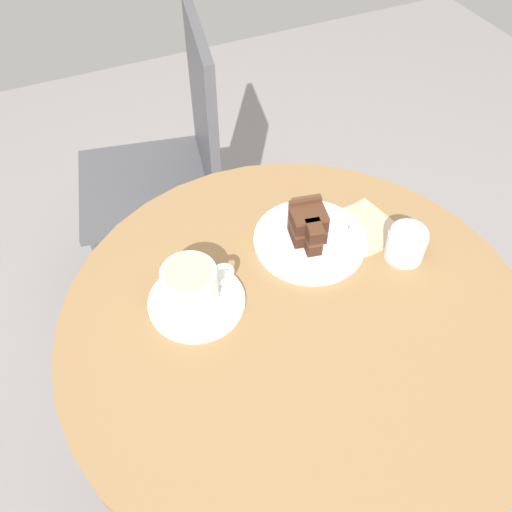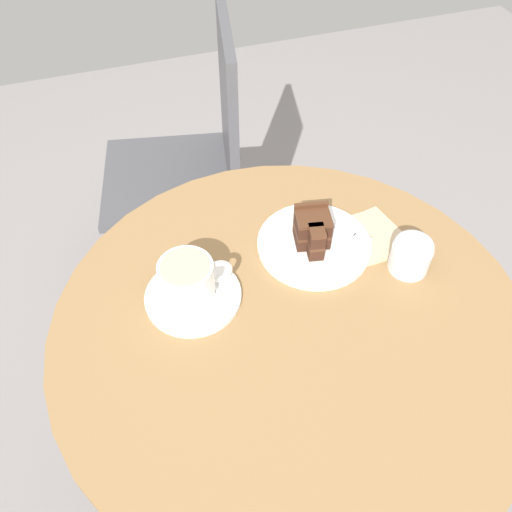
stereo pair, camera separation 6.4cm
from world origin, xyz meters
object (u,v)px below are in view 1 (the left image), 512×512
(coffee_cup, at_px, (191,284))
(fork, at_px, (340,225))
(cake_plate, at_px, (310,240))
(saucer, at_px, (197,301))
(napkin, at_px, (359,229))
(sugar_pot, at_px, (407,242))
(teaspoon, at_px, (224,297))
(cake_slice, at_px, (309,226))
(cafe_chair, at_px, (175,157))

(coffee_cup, xyz_separation_m, fork, (0.30, 0.04, -0.03))
(coffee_cup, relative_size, cake_plate, 0.60)
(saucer, relative_size, napkin, 1.08)
(fork, bearing_deg, coffee_cup, -117.12)
(coffee_cup, xyz_separation_m, sugar_pot, (0.37, -0.06, -0.01))
(teaspoon, relative_size, napkin, 0.73)
(teaspoon, height_order, sugar_pot, sugar_pot)
(napkin, height_order, sugar_pot, sugar_pot)
(napkin, bearing_deg, fork, 156.36)
(saucer, bearing_deg, coffee_cup, 113.46)
(cake_plate, distance_m, napkin, 0.10)
(napkin, bearing_deg, teaspoon, -170.21)
(sugar_pot, bearing_deg, teaspoon, 173.85)
(coffee_cup, bearing_deg, cake_slice, 9.58)
(teaspoon, height_order, cake_slice, cake_slice)
(saucer, xyz_separation_m, fork, (0.30, 0.05, 0.01))
(coffee_cup, xyz_separation_m, teaspoon, (0.05, -0.02, -0.03))
(cafe_chair, bearing_deg, teaspoon, 1.97)
(saucer, relative_size, cafe_chair, 0.18)
(napkin, xyz_separation_m, cafe_chair, (-0.18, 0.61, -0.22))
(fork, bearing_deg, teaspoon, -110.75)
(cake_slice, height_order, fork, cake_slice)
(saucer, height_order, cake_plate, cake_plate)
(coffee_cup, height_order, sugar_pot, coffee_cup)
(cake_slice, height_order, sugar_pot, cake_slice)
(saucer, xyz_separation_m, cake_plate, (0.23, 0.04, 0.00))
(saucer, bearing_deg, cafe_chair, 76.64)
(saucer, distance_m, cake_slice, 0.24)
(coffee_cup, distance_m, sugar_pot, 0.38)
(napkin, bearing_deg, sugar_pot, -66.15)
(saucer, distance_m, cafe_chair, 0.70)
(sugar_pot, bearing_deg, saucer, 172.22)
(fork, relative_size, sugar_pot, 1.69)
(coffee_cup, height_order, fork, coffee_cup)
(napkin, distance_m, sugar_pot, 0.10)
(fork, distance_m, sugar_pot, 0.13)
(cake_plate, distance_m, cafe_chair, 0.65)
(sugar_pot, bearing_deg, cake_slice, 145.31)
(cake_plate, height_order, cake_slice, cake_slice)
(sugar_pot, bearing_deg, napkin, 113.85)
(saucer, xyz_separation_m, napkin, (0.33, 0.03, -0.00))
(cake_plate, distance_m, fork, 0.06)
(coffee_cup, distance_m, cafe_chair, 0.71)
(cake_plate, xyz_separation_m, sugar_pot, (0.14, -0.09, 0.03))
(teaspoon, distance_m, napkin, 0.29)
(cake_plate, height_order, cafe_chair, cafe_chair)
(cake_plate, bearing_deg, fork, 5.01)
(napkin, distance_m, cafe_chair, 0.67)
(cake_slice, relative_size, sugar_pot, 1.22)
(teaspoon, relative_size, fork, 0.93)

